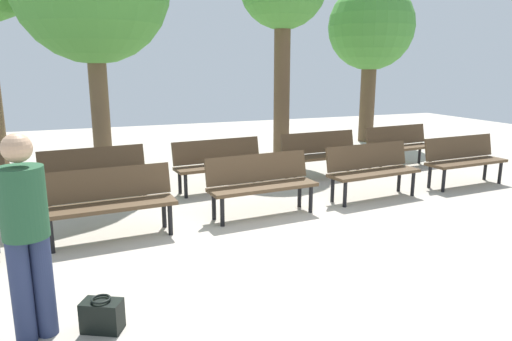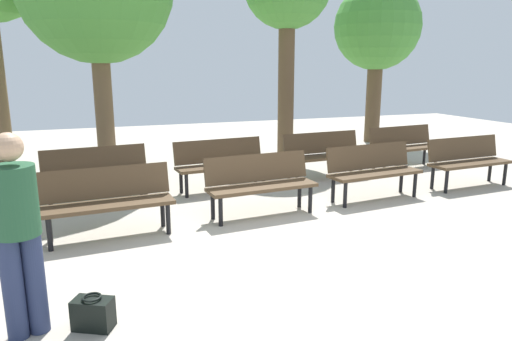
% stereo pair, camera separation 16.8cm
% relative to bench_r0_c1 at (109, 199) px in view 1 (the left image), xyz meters
% --- Properties ---
extents(ground_plane, '(25.13, 25.13, 0.00)m').
position_rel_bench_r0_c1_xyz_m(ground_plane, '(2.21, -1.42, -0.50)').
color(ground_plane, '#B2A899').
extents(bench_r0_c1, '(1.63, 0.58, 0.87)m').
position_rel_bench_r0_c1_xyz_m(bench_r0_c1, '(0.00, 0.00, 0.00)').
color(bench_r0_c1, '#4C3823').
rests_on(bench_r0_c1, ground_plane).
extents(bench_r0_c2, '(1.63, 0.60, 0.87)m').
position_rel_bench_r0_c1_xyz_m(bench_r0_c2, '(2.11, 0.16, 0.00)').
color(bench_r0_c2, '#4C3823').
rests_on(bench_r0_c2, ground_plane).
extents(bench_r0_c3, '(1.64, 0.63, 0.87)m').
position_rel_bench_r0_c1_xyz_m(bench_r0_c3, '(4.12, 0.33, 0.00)').
color(bench_r0_c3, '#4C3823').
rests_on(bench_r0_c3, ground_plane).
extents(bench_r0_c4, '(1.63, 0.58, 0.87)m').
position_rel_bench_r0_c1_xyz_m(bench_r0_c4, '(6.17, 0.44, 0.00)').
color(bench_r0_c4, '#4C3823').
rests_on(bench_r0_c4, ground_plane).
extents(bench_r1_c1, '(1.64, 0.64, 0.87)m').
position_rel_bench_r0_c1_xyz_m(bench_r1_c1, '(-0.09, 1.60, 0.00)').
color(bench_r1_c1, '#4C3823').
rests_on(bench_r1_c1, ground_plane).
extents(bench_r1_c2, '(1.64, 0.62, 0.87)m').
position_rel_bench_r0_c1_xyz_m(bench_r1_c2, '(1.96, 1.70, 0.00)').
color(bench_r1_c2, '#4C3823').
rests_on(bench_r1_c2, ground_plane).
extents(bench_r1_c3, '(1.62, 0.57, 0.87)m').
position_rel_bench_r0_c1_xyz_m(bench_r1_c3, '(4.04, 1.85, 0.00)').
color(bench_r1_c3, '#4C3823').
rests_on(bench_r1_c3, ground_plane).
extents(bench_r1_c4, '(1.64, 0.64, 0.87)m').
position_rel_bench_r0_c1_xyz_m(bench_r1_c4, '(6.05, 2.08, 0.00)').
color(bench_r1_c4, '#4C3823').
rests_on(bench_r1_c4, ground_plane).
extents(tree_1, '(2.34, 2.34, 4.33)m').
position_rel_bench_r0_c1_xyz_m(tree_1, '(7.44, 5.32, 2.60)').
color(tree_1, brown).
rests_on(tree_1, ground_plane).
extents(visitor_with_backpack, '(0.45, 0.59, 1.65)m').
position_rel_bench_r0_c1_xyz_m(visitor_with_backpack, '(-0.75, -2.07, 0.43)').
color(visitor_with_backpack, navy).
rests_on(visitor_with_backpack, ground_plane).
extents(handbag, '(0.37, 0.31, 0.29)m').
position_rel_bench_r0_c1_xyz_m(handbag, '(-0.24, -2.19, -0.37)').
color(handbag, black).
rests_on(handbag, ground_plane).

